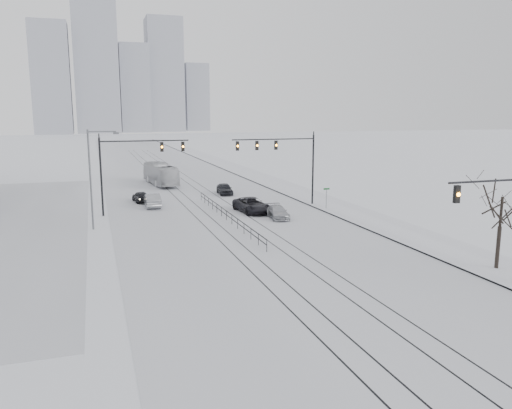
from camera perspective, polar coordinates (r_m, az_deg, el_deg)
name	(u,v)px	position (r m, az deg, el deg)	size (l,w,h in m)	color
ground	(407,363)	(23.02, 16.91, -16.91)	(500.00, 500.00, 0.00)	silver
road	(177,181)	(78.22, -9.00, 2.62)	(22.00, 260.00, 0.02)	silver
sidewalk_east	(260,178)	(81.41, 0.43, 3.10)	(5.00, 260.00, 0.16)	silver
curb	(245,178)	(80.67, -1.23, 3.02)	(0.10, 260.00, 0.12)	gray
parking_strip	(11,223)	(53.18, -26.21, -1.95)	(14.00, 60.00, 0.03)	silver
tram_rails	(205,203)	(58.78, -5.88, 0.17)	(5.30, 180.00, 0.01)	black
skyline	(121,76)	(291.41, -15.13, 14.01)	(96.00, 48.00, 72.00)	#9598A3
traffic_mast_near	(509,214)	(32.70, 26.91, -1.01)	(6.10, 0.37, 7.00)	black
traffic_mast_ne	(286,156)	(55.61, 3.40, 5.59)	(9.60, 0.37, 8.00)	black
traffic_mast_nw	(131,161)	(52.91, -14.13, 4.84)	(9.10, 0.37, 8.00)	black
street_light_west	(94,172)	(46.86, -18.07, 3.52)	(2.73, 0.25, 9.00)	#595B60
bare_tree	(502,205)	(36.49, 26.28, 0.00)	(4.40, 4.40, 6.10)	black
median_fence	(226,215)	(49.13, -3.40, -1.22)	(0.06, 24.00, 1.00)	black
street_sign	(326,195)	(54.86, 8.05, 1.06)	(0.70, 0.06, 2.40)	#595B60
sedan_sb_inner	(141,197)	(60.74, -13.04, 0.88)	(1.53, 3.79, 1.29)	black
sedan_sb_outer	(152,200)	(57.21, -11.77, 0.47)	(1.61, 4.63, 1.52)	#9FA2A7
sedan_nb_front	(252,205)	(52.97, -0.49, -0.08)	(2.57, 5.57, 1.55)	black
sedan_nb_right	(278,212)	(50.06, 2.48, -0.89)	(1.73, 4.25, 1.23)	#ACAEB4
sedan_nb_far	(225,189)	(64.91, -3.61, 1.79)	(1.70, 4.22, 1.44)	black
box_truck	(161,174)	(74.78, -10.86, 3.42)	(2.64, 11.28, 3.14)	silver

